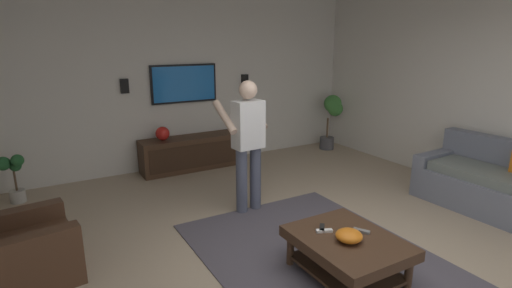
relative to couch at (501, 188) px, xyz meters
name	(u,v)px	position (x,y,z in m)	size (l,w,h in m)	color
ground_plane	(339,268)	(0.03, 2.59, -0.32)	(9.11, 9.11, 0.00)	tan
wall_back_tv	(188,80)	(3.87, 2.59, 1.12)	(0.10, 6.39, 2.88)	silver
area_rug	(331,266)	(0.09, 2.64, -0.31)	(3.11, 2.07, 0.01)	#514C56
couch	(501,188)	(0.00, 0.00, 0.00)	(1.92, 0.92, 0.87)	slate
armchair	(20,252)	(1.30, 5.18, -0.04)	(0.90, 0.91, 0.82)	#472D1E
coffee_table	(347,248)	(-0.11, 2.64, -0.02)	(1.00, 0.80, 0.40)	#422B1C
media_console	(192,153)	(3.54, 2.70, -0.04)	(0.45, 1.70, 0.55)	#422B1C
tv	(184,84)	(3.78, 2.70, 1.08)	(0.05, 1.11, 0.63)	black
person_standing	(248,139)	(1.63, 2.69, 0.61)	(0.56, 0.56, 1.64)	#4C5166
potted_plant_tall	(333,112)	(3.34, -0.14, 0.41)	(0.36, 0.41, 1.07)	#4C4C51
potted_plant_short	(13,174)	(3.35, 5.25, 0.08)	(0.26, 0.33, 0.67)	#B7B2A8
bowl	(349,236)	(-0.16, 2.68, 0.13)	(0.23, 0.23, 0.11)	orange
remote_white	(324,231)	(0.07, 2.75, 0.09)	(0.15, 0.04, 0.02)	white
remote_black	(322,228)	(0.13, 2.74, 0.09)	(0.15, 0.04, 0.02)	black
remote_grey	(361,231)	(-0.10, 2.46, 0.09)	(0.15, 0.04, 0.02)	slate
vase_round	(163,133)	(3.55, 3.18, 0.34)	(0.22, 0.22, 0.22)	red
wall_speaker_left	(245,81)	(3.79, 1.56, 1.07)	(0.06, 0.12, 0.22)	black
wall_speaker_right	(125,86)	(3.79, 3.65, 1.09)	(0.06, 0.12, 0.22)	black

